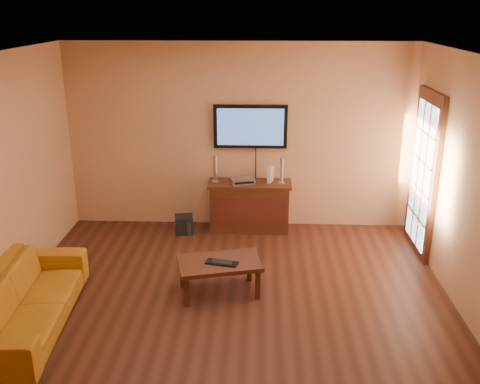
# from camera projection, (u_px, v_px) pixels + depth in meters

# --- Properties ---
(ground_plane) EXTENTS (5.00, 5.00, 0.00)m
(ground_plane) POSITION_uv_depth(u_px,v_px,m) (230.00, 311.00, 5.84)
(ground_plane) COLOR #35180E
(ground_plane) RESTS_ON ground
(room_walls) EXTENTS (5.00, 5.00, 5.00)m
(room_walls) POSITION_uv_depth(u_px,v_px,m) (232.00, 147.00, 5.88)
(room_walls) COLOR tan
(room_walls) RESTS_ON ground
(french_door) EXTENTS (0.07, 1.02, 2.22)m
(french_door) POSITION_uv_depth(u_px,v_px,m) (423.00, 175.00, 7.01)
(french_door) COLOR #3D1A0E
(french_door) RESTS_ON ground
(media_console) EXTENTS (1.20, 0.46, 0.73)m
(media_console) POSITION_uv_depth(u_px,v_px,m) (250.00, 206.00, 7.85)
(media_console) COLOR #3D1A0E
(media_console) RESTS_ON ground
(television) EXTENTS (1.06, 0.08, 0.62)m
(television) POSITION_uv_depth(u_px,v_px,m) (250.00, 127.00, 7.65)
(television) COLOR black
(television) RESTS_ON ground
(coffee_table) EXTENTS (1.03, 0.76, 0.40)m
(coffee_table) POSITION_uv_depth(u_px,v_px,m) (219.00, 266.00, 6.11)
(coffee_table) COLOR #3D1A0E
(coffee_table) RESTS_ON ground
(sofa) EXTENTS (0.75, 2.07, 0.79)m
(sofa) POSITION_uv_depth(u_px,v_px,m) (25.00, 291.00, 5.46)
(sofa) COLOR #B56F14
(sofa) RESTS_ON ground
(speaker_left) EXTENTS (0.11, 0.11, 0.39)m
(speaker_left) POSITION_uv_depth(u_px,v_px,m) (215.00, 170.00, 7.71)
(speaker_left) COLOR silver
(speaker_left) RESTS_ON media_console
(speaker_right) EXTENTS (0.10, 0.10, 0.36)m
(speaker_right) POSITION_uv_depth(u_px,v_px,m) (282.00, 172.00, 7.66)
(speaker_right) COLOR silver
(speaker_right) RESTS_ON media_console
(av_receiver) EXTENTS (0.38, 0.32, 0.07)m
(av_receiver) POSITION_uv_depth(u_px,v_px,m) (242.00, 180.00, 7.71)
(av_receiver) COLOR silver
(av_receiver) RESTS_ON media_console
(game_console) EXTENTS (0.10, 0.17, 0.22)m
(game_console) POSITION_uv_depth(u_px,v_px,m) (270.00, 175.00, 7.72)
(game_console) COLOR white
(game_console) RESTS_ON media_console
(subwoofer) EXTENTS (0.30, 0.30, 0.26)m
(subwoofer) POSITION_uv_depth(u_px,v_px,m) (184.00, 224.00, 7.82)
(subwoofer) COLOR black
(subwoofer) RESTS_ON ground
(bottle) EXTENTS (0.08, 0.08, 0.23)m
(bottle) POSITION_uv_depth(u_px,v_px,m) (189.00, 228.00, 7.74)
(bottle) COLOR white
(bottle) RESTS_ON ground
(keyboard) EXTENTS (0.38, 0.21, 0.02)m
(keyboard) POSITION_uv_depth(u_px,v_px,m) (222.00, 263.00, 6.04)
(keyboard) COLOR black
(keyboard) RESTS_ON coffee_table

